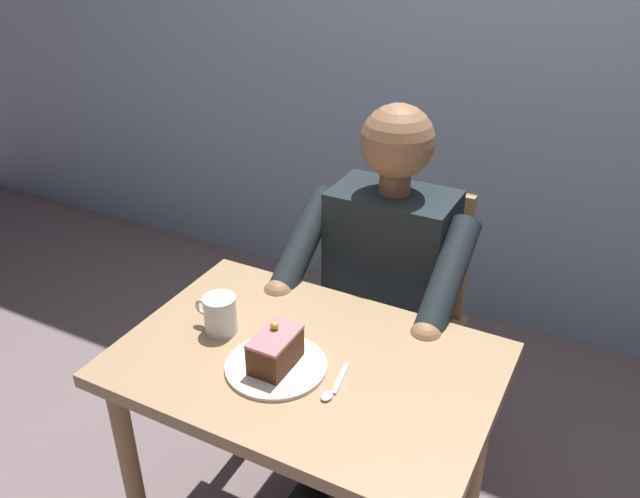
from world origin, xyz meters
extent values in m
cube|color=#A4815D|center=(0.00, 0.00, 0.72)|extent=(0.91, 0.61, 0.04)
cylinder|color=#AB8154|center=(0.39, 0.25, 0.36)|extent=(0.05, 0.05, 0.72)
cylinder|color=#AB8154|center=(-0.39, -0.25, 0.36)|extent=(0.05, 0.05, 0.72)
cylinder|color=#AB8154|center=(0.39, -0.25, 0.36)|extent=(0.05, 0.05, 0.72)
cube|color=#A58051|center=(0.00, -0.56, 0.43)|extent=(0.42, 0.42, 0.04)
cube|color=#A58051|center=(0.00, -0.75, 0.68)|extent=(0.38, 0.04, 0.45)
cylinder|color=#A58051|center=(-0.18, -0.38, 0.22)|extent=(0.04, 0.04, 0.43)
cylinder|color=#A58051|center=(0.18, -0.38, 0.22)|extent=(0.04, 0.04, 0.43)
cylinder|color=#A58051|center=(-0.18, -0.74, 0.22)|extent=(0.04, 0.04, 0.43)
cylinder|color=#A58051|center=(0.18, -0.74, 0.22)|extent=(0.04, 0.04, 0.43)
cube|color=#1C252A|center=(0.00, -0.54, 0.70)|extent=(0.36, 0.22, 0.51)
sphere|color=#926745|center=(0.00, -0.54, 1.11)|extent=(0.21, 0.21, 0.21)
cylinder|color=#926745|center=(0.00, -0.54, 0.99)|extent=(0.09, 0.09, 0.06)
cylinder|color=#1C252A|center=(-0.22, -0.40, 0.82)|extent=(0.08, 0.33, 0.26)
sphere|color=#926745|center=(-0.22, -0.24, 0.72)|extent=(0.09, 0.09, 0.09)
cylinder|color=#1C252A|center=(0.22, -0.40, 0.82)|extent=(0.08, 0.33, 0.26)
sphere|color=#926745|center=(0.22, -0.24, 0.72)|extent=(0.09, 0.09, 0.09)
cylinder|color=#333134|center=(-0.09, -0.42, 0.43)|extent=(0.13, 0.38, 0.14)
cylinder|color=#333134|center=(0.09, -0.42, 0.43)|extent=(0.13, 0.38, 0.14)
cylinder|color=#333134|center=(-0.09, -0.24, 0.21)|extent=(0.11, 0.11, 0.41)
cylinder|color=#333134|center=(0.09, -0.24, 0.21)|extent=(0.11, 0.11, 0.41)
cube|color=black|center=(0.09, -0.18, 0.03)|extent=(0.09, 0.22, 0.05)
cylinder|color=silver|center=(0.05, 0.06, 0.74)|extent=(0.24, 0.24, 0.01)
cube|color=#522B17|center=(0.05, 0.06, 0.78)|extent=(0.08, 0.13, 0.08)
cube|color=#D66F77|center=(0.05, 0.06, 0.83)|extent=(0.08, 0.13, 0.01)
sphere|color=gold|center=(0.06, 0.04, 0.84)|extent=(0.02, 0.02, 0.02)
cylinder|color=silver|center=(0.25, 0.00, 0.78)|extent=(0.08, 0.08, 0.10)
torus|color=silver|center=(0.30, 0.00, 0.79)|extent=(0.05, 0.01, 0.05)
cylinder|color=black|center=(0.25, 0.00, 0.83)|extent=(0.07, 0.07, 0.01)
cube|color=silver|center=(-0.11, 0.03, 0.74)|extent=(0.03, 0.11, 0.01)
ellipsoid|color=silver|center=(-0.11, 0.10, 0.74)|extent=(0.03, 0.04, 0.01)
camera|label=1|loc=(-0.60, 1.08, 1.73)|focal=36.46mm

